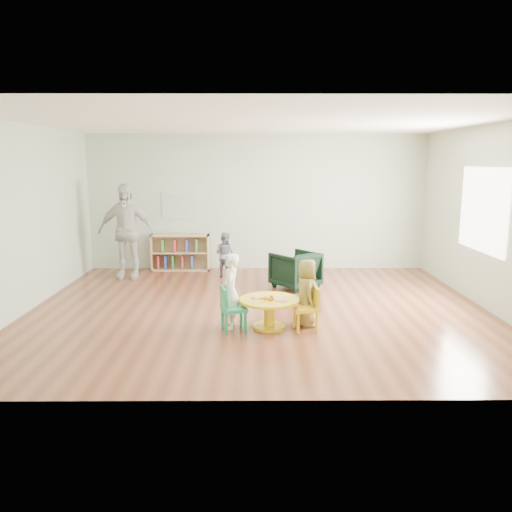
% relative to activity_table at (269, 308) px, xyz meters
% --- Properties ---
extents(room, '(7.10, 7.00, 2.80)m').
position_rel_activity_table_xyz_m(room, '(-0.12, 0.88, 1.61)').
color(room, brown).
rests_on(room, ground).
extents(activity_table, '(0.81, 0.81, 0.45)m').
position_rel_activity_table_xyz_m(activity_table, '(0.00, 0.00, 0.00)').
color(activity_table, yellow).
rests_on(activity_table, ground).
extents(kid_chair_left, '(0.39, 0.39, 0.61)m').
position_rel_activity_table_xyz_m(kid_chair_left, '(-0.52, -0.12, 0.04)').
color(kid_chair_left, '#1A9362').
rests_on(kid_chair_left, ground).
extents(kid_chair_right, '(0.35, 0.35, 0.59)m').
position_rel_activity_table_xyz_m(kid_chair_right, '(0.53, -0.09, 0.04)').
color(kid_chair_right, yellow).
rests_on(kid_chair_right, ground).
extents(bookshelf, '(1.20, 0.30, 0.75)m').
position_rel_activity_table_xyz_m(bookshelf, '(-1.75, 3.74, 0.08)').
color(bookshelf, tan).
rests_on(bookshelf, ground).
extents(alphabet_poster, '(0.74, 0.01, 0.54)m').
position_rel_activity_table_xyz_m(alphabet_poster, '(-1.73, 3.86, 1.07)').
color(alphabet_poster, silver).
rests_on(alphabet_poster, ground).
extents(armchair, '(1.00, 1.00, 0.66)m').
position_rel_activity_table_xyz_m(armchair, '(0.54, 2.20, 0.05)').
color(armchair, black).
rests_on(armchair, ground).
extents(child_left, '(0.26, 0.39, 1.03)m').
position_rel_activity_table_xyz_m(child_left, '(-0.53, 0.01, 0.23)').
color(child_left, white).
rests_on(child_left, ground).
extents(child_right, '(0.33, 0.48, 0.94)m').
position_rel_activity_table_xyz_m(child_right, '(0.52, 0.09, 0.19)').
color(child_right, gold).
rests_on(child_right, ground).
extents(toddler, '(0.54, 0.50, 0.88)m').
position_rel_activity_table_xyz_m(toddler, '(-0.77, 3.11, 0.16)').
color(toddler, '#18233C').
rests_on(toddler, ground).
extents(adult_caretaker, '(1.08, 0.46, 1.83)m').
position_rel_activity_table_xyz_m(adult_caretaker, '(-2.67, 3.03, 0.63)').
color(adult_caretaker, silver).
rests_on(adult_caretaker, ground).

